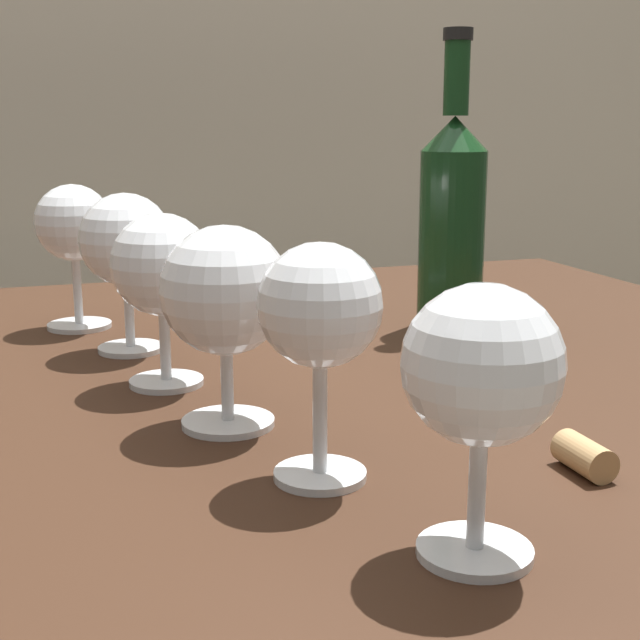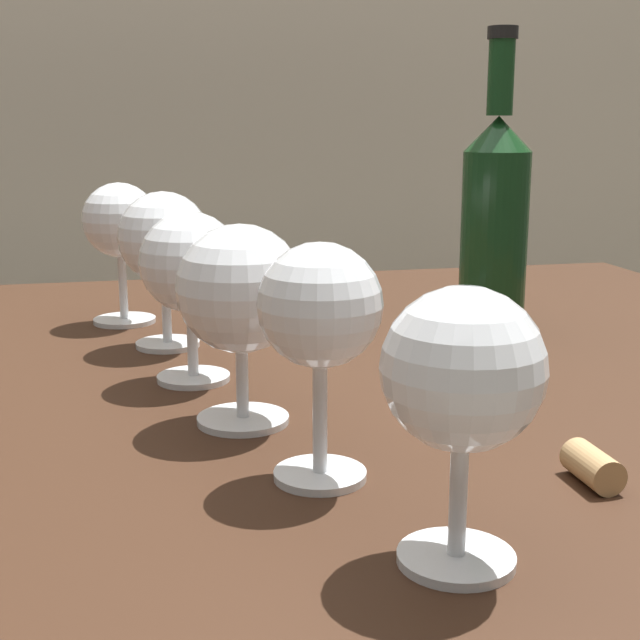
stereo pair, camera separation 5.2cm
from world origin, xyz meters
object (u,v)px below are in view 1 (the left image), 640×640
at_px(wine_glass_amber, 126,244).
at_px(cork, 584,456).
at_px(wine_glass_cabernet, 162,269).
at_px(wine_glass_port, 320,313).
at_px(wine_glass_white, 225,294).
at_px(wine_glass_merlot, 73,226).
at_px(wine_glass_rose, 482,371).
at_px(wine_bottle, 452,216).

height_order(wine_glass_amber, cork, wine_glass_amber).
xyz_separation_m(wine_glass_cabernet, cork, (0.22, -0.27, -0.09)).
height_order(wine_glass_port, wine_glass_white, wine_glass_port).
xyz_separation_m(wine_glass_cabernet, wine_glass_merlot, (-0.06, 0.24, 0.01)).
height_order(wine_glass_rose, cork, wine_glass_rose).
bearing_deg(wine_glass_rose, wine_glass_white, 108.36).
bearing_deg(wine_glass_rose, wine_glass_merlot, 105.35).
distance_m(wine_glass_rose, wine_bottle, 0.51).
bearing_deg(wine_glass_amber, wine_glass_rose, -75.68).
xyz_separation_m(wine_glass_rose, wine_glass_white, (-0.08, 0.23, -0.00)).
xyz_separation_m(wine_glass_port, wine_glass_white, (-0.03, 0.11, -0.01)).
height_order(wine_glass_rose, wine_bottle, wine_bottle).
bearing_deg(wine_bottle, wine_glass_port, -126.76).
xyz_separation_m(wine_glass_rose, wine_glass_merlot, (-0.16, 0.58, 0.01)).
bearing_deg(cork, wine_glass_amber, 120.98).
xyz_separation_m(wine_glass_rose, cork, (0.12, 0.07, -0.09)).
bearing_deg(wine_glass_cabernet, wine_bottle, 20.29).
bearing_deg(wine_glass_port, wine_glass_merlot, 104.05).
distance_m(wine_glass_rose, cork, 0.16).
height_order(wine_glass_rose, wine_glass_cabernet, wine_glass_cabernet).
bearing_deg(wine_bottle, wine_glass_merlot, 162.40).
distance_m(wine_glass_port, wine_glass_merlot, 0.48).
distance_m(wine_glass_cabernet, wine_glass_amber, 0.12).
distance_m(wine_glass_port, wine_bottle, 0.43).
height_order(wine_glass_white, wine_bottle, wine_bottle).
bearing_deg(wine_glass_rose, wine_glass_port, 110.30).
bearing_deg(wine_glass_white, wine_bottle, 38.66).
relative_size(wine_glass_rose, wine_bottle, 0.46).
relative_size(wine_glass_port, cork, 3.48).
bearing_deg(wine_glass_amber, cork, -59.02).
relative_size(wine_glass_port, wine_glass_amber, 0.98).
bearing_deg(wine_glass_merlot, wine_glass_amber, -70.58).
bearing_deg(wine_glass_cabernet, wine_glass_white, -76.84).
distance_m(wine_glass_white, wine_glass_cabernet, 0.12).
bearing_deg(cork, wine_glass_cabernet, 129.03).
relative_size(wine_glass_port, wine_glass_merlot, 0.97).
bearing_deg(wine_glass_rose, wine_glass_amber, 104.32).
height_order(wine_glass_cabernet, wine_glass_merlot, wine_glass_merlot).
bearing_deg(wine_glass_rose, cork, 33.00).
xyz_separation_m(wine_glass_rose, wine_glass_amber, (-0.12, 0.46, 0.01)).
xyz_separation_m(wine_glass_amber, wine_glass_merlot, (-0.04, 0.11, 0.00)).
distance_m(wine_glass_white, wine_glass_amber, 0.24).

